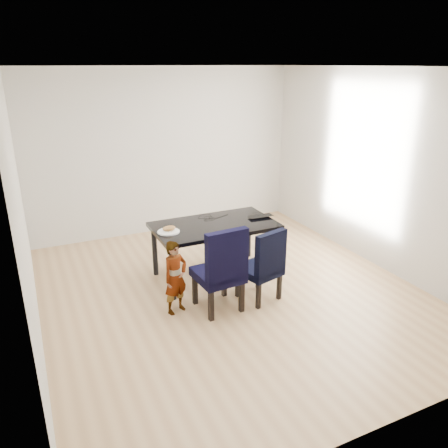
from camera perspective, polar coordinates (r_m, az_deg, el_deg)
name	(u,v)px	position (r m, az deg, el deg)	size (l,w,h in m)	color
floor	(231,292)	(5.63, 0.87, -8.84)	(4.50, 5.00, 0.01)	tan
ceiling	(232,66)	(4.92, 1.05, 19.94)	(4.50, 5.00, 0.01)	white
wall_back	(165,152)	(7.38, -7.72, 9.29)	(4.50, 0.01, 2.70)	beige
wall_front	(393,280)	(3.20, 21.16, -6.79)	(4.50, 0.01, 2.70)	silver
wall_left	(21,216)	(4.63, -25.00, 0.93)	(0.01, 5.00, 2.70)	white
wall_right	(379,170)	(6.40, 19.54, 6.62)	(0.01, 5.00, 2.70)	silver
dining_table	(215,250)	(5.87, -1.25, -3.44)	(1.60, 0.90, 0.75)	black
chair_left	(218,267)	(5.05, -0.81, -5.69)	(0.50, 0.52, 1.05)	black
chair_right	(259,264)	(5.30, 4.59, -5.19)	(0.44, 0.46, 0.92)	black
child	(175,277)	(5.04, -6.35, -6.95)	(0.32, 0.21, 0.88)	orange
plate	(169,232)	(5.49, -7.26, -1.00)	(0.28, 0.28, 0.02)	white
sandwich	(169,228)	(5.48, -7.19, -0.56)	(0.17, 0.08, 0.07)	#A17039
laptop	(259,215)	(6.02, 4.59, 1.12)	(0.34, 0.22, 0.03)	black
cable_tangle	(209,219)	(5.90, -1.91, 0.65)	(0.15, 0.15, 0.01)	black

